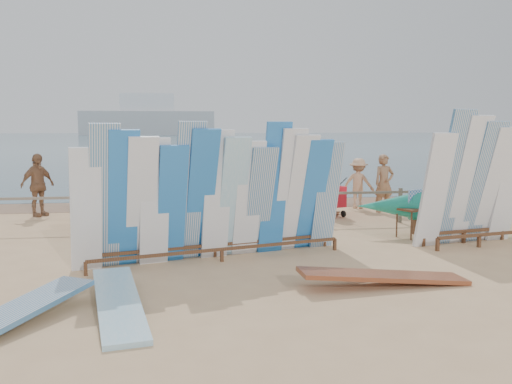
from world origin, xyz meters
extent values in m
plane|color=tan|center=(0.00, 0.00, 0.00)|extent=(160.00, 160.00, 0.00)
cube|color=#3E5F70|center=(0.00, 128.00, 0.00)|extent=(320.00, 240.00, 0.02)
cube|color=#85634B|center=(0.00, 7.20, 0.00)|extent=(40.00, 2.60, 0.01)
cube|color=#999EA3|center=(-12.00, 180.00, 4.02)|extent=(45.00, 8.00, 8.00)
cube|color=silver|center=(-12.00, 180.00, 11.02)|extent=(18.00, 6.00, 6.00)
cube|color=#7D6F5E|center=(0.00, 3.00, 0.80)|extent=(12.00, 0.06, 0.06)
cube|color=#7D6F5E|center=(-4.00, 3.00, 0.45)|extent=(0.08, 0.08, 0.90)
cube|color=#7D6F5E|center=(-2.00, 3.00, 0.45)|extent=(0.08, 0.08, 0.90)
cube|color=#7D6F5E|center=(0.00, 3.00, 0.45)|extent=(0.08, 0.08, 0.90)
cube|color=#7D6F5E|center=(2.00, 3.00, 0.45)|extent=(0.08, 0.08, 0.90)
cube|color=#7D6F5E|center=(4.00, 3.00, 0.45)|extent=(0.08, 0.08, 0.90)
cube|color=#7D6F5E|center=(6.00, 3.00, 0.45)|extent=(0.08, 0.08, 0.90)
cube|color=brown|center=(-0.91, -0.49, 0.23)|extent=(4.66, 1.30, 0.06)
cube|color=brown|center=(-1.01, -0.09, 0.23)|extent=(4.66, 1.30, 0.06)
cube|color=white|center=(-3.23, -0.90, 1.07)|extent=(0.61, 0.59, 2.14)
cube|color=silver|center=(-2.93, -0.82, 1.27)|extent=(0.68, 0.83, 2.53)
cube|color=blue|center=(-2.63, -0.74, 1.21)|extent=(0.68, 0.84, 2.43)
cube|color=white|center=(-2.33, -0.66, 1.16)|extent=(0.70, 0.89, 2.31)
cube|color=white|center=(-2.10, -0.60, 1.14)|extent=(0.61, 0.59, 2.29)
cube|color=blue|center=(-1.80, -0.52, 1.08)|extent=(0.65, 0.74, 2.16)
cube|color=silver|center=(-1.50, -0.44, 1.28)|extent=(0.69, 0.87, 2.57)
cube|color=blue|center=(-1.27, -0.38, 1.22)|extent=(0.72, 0.97, 2.44)
cube|color=white|center=(-0.97, -0.29, 1.21)|extent=(0.63, 0.64, 2.42)
cube|color=#89C4DC|center=(-0.67, -0.21, 1.15)|extent=(0.67, 0.79, 2.29)
cube|color=white|center=(-0.37, -0.13, 1.11)|extent=(0.64, 0.70, 2.22)
cube|color=silver|center=(-0.15, -0.07, 1.05)|extent=(0.66, 0.77, 2.10)
cube|color=blue|center=(0.16, 0.01, 1.28)|extent=(0.63, 0.64, 2.57)
cube|color=white|center=(0.46, 0.09, 1.22)|extent=(0.66, 0.77, 2.45)
cube|color=white|center=(0.68, 0.15, 1.16)|extent=(0.69, 0.86, 2.32)
cube|color=blue|center=(0.98, 0.23, 1.12)|extent=(0.68, 0.83, 2.23)
cube|color=silver|center=(1.28, 0.31, 1.09)|extent=(0.63, 0.63, 2.18)
cube|color=brown|center=(4.44, -0.03, 0.26)|extent=(2.03, 0.46, 0.06)
cube|color=brown|center=(4.35, 0.41, 0.26)|extent=(2.03, 0.46, 0.06)
cube|color=white|center=(3.45, 0.00, 1.18)|extent=(0.67, 0.71, 2.36)
cube|color=silver|center=(3.83, 0.08, 1.41)|extent=(0.70, 0.86, 2.82)
cube|color=white|center=(4.22, 0.16, 1.35)|extent=(0.71, 0.88, 2.70)
cube|color=silver|center=(4.61, 0.24, 1.29)|extent=(0.71, 0.90, 2.59)
cube|color=white|center=(4.91, 0.30, 1.24)|extent=(0.71, 0.91, 2.48)
cube|color=white|center=(5.30, 0.37, 1.21)|extent=(0.68, 0.72, 2.41)
cube|color=brown|center=(3.92, 1.25, 0.19)|extent=(0.61, 0.71, 0.39)
cone|color=#1C9A7A|center=(2.96, 1.37, 0.69)|extent=(1.36, 0.75, 0.60)
cube|color=brown|center=(3.57, 1.18, 0.65)|extent=(0.97, 0.86, 0.05)
cube|color=white|center=(3.57, 1.18, 0.89)|extent=(0.40, 0.21, 0.38)
cube|color=silver|center=(-3.81, -3.53, 0.00)|extent=(1.86, 2.60, 0.31)
cube|color=brown|center=(1.47, -2.37, 0.00)|extent=(2.72, 0.70, 0.31)
cube|color=#89C4DC|center=(-2.50, -2.97, 0.00)|extent=(1.04, 2.76, 0.25)
cube|color=red|center=(0.63, 3.94, 0.33)|extent=(0.64, 0.60, 0.05)
cube|color=red|center=(0.59, 4.19, 0.62)|extent=(0.59, 0.26, 0.57)
cube|color=red|center=(0.27, 3.58, 0.29)|extent=(0.51, 0.46, 0.05)
cube|color=red|center=(0.27, 3.79, 0.55)|extent=(0.50, 0.16, 0.50)
cube|color=red|center=(2.53, 4.26, 0.57)|extent=(0.70, 0.89, 0.57)
cube|color=red|center=(2.42, 4.55, 0.93)|extent=(0.50, 0.32, 0.36)
imported|color=tan|center=(0.52, 3.60, 0.81)|extent=(0.80, 0.38, 1.63)
imported|color=#8C6042|center=(0.19, 4.00, 0.92)|extent=(1.09, 1.10, 1.84)
imported|color=tan|center=(6.61, 6.16, 0.76)|extent=(1.03, 0.93, 1.53)
imported|color=tan|center=(-3.95, 4.15, 0.79)|extent=(0.66, 0.85, 1.57)
imported|color=beige|center=(-0.68, 5.37, 0.90)|extent=(1.50, 1.63, 1.81)
imported|color=#8C6042|center=(6.18, 4.05, 0.77)|extent=(0.98, 0.67, 1.54)
imported|color=tan|center=(-2.77, 6.39, 0.80)|extent=(1.06, 0.47, 1.61)
imported|color=beige|center=(-4.25, 6.92, 0.78)|extent=(1.17, 1.47, 1.55)
imported|color=#8C6042|center=(-3.07, 4.92, 0.87)|extent=(0.66, 0.71, 1.74)
imported|color=#8C6042|center=(-5.55, 5.39, 0.87)|extent=(1.00, 1.07, 1.75)
imported|color=#8C6042|center=(4.24, 4.77, 0.84)|extent=(0.66, 0.43, 1.68)
imported|color=tan|center=(3.75, 5.59, 0.77)|extent=(1.05, 0.89, 1.53)
imported|color=beige|center=(2.44, 4.66, 0.94)|extent=(1.01, 0.72, 1.88)
imported|color=beige|center=(-1.55, 5.07, 0.87)|extent=(0.83, 0.92, 1.73)
camera|label=1|loc=(-1.66, -10.22, 2.45)|focal=38.00mm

